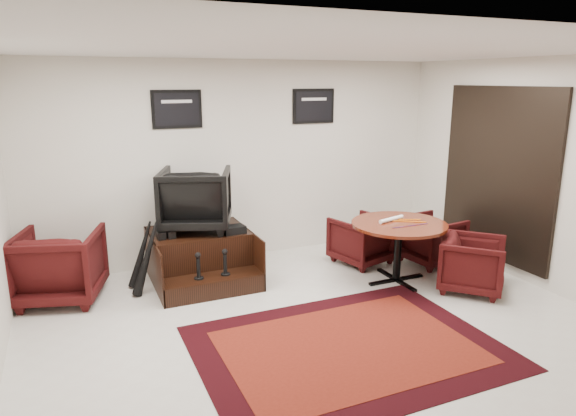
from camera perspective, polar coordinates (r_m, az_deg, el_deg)
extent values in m
plane|color=beige|center=(5.55, 3.77, -13.05)|extent=(6.00, 6.00, 0.00)
cube|color=silver|center=(7.33, -5.05, 5.19)|extent=(6.00, 0.02, 2.80)
cube|color=silver|center=(3.17, 25.56, -8.25)|extent=(6.00, 0.02, 2.80)
cube|color=silver|center=(6.96, 26.54, 3.27)|extent=(0.02, 5.00, 2.80)
cube|color=white|center=(4.95, 4.31, 17.19)|extent=(6.00, 5.00, 0.02)
cube|color=black|center=(7.41, 22.22, 3.50)|extent=(0.05, 1.90, 2.30)
cube|color=black|center=(7.41, 22.16, 3.50)|extent=(0.02, 1.72, 2.12)
cube|color=black|center=(7.41, 22.19, 3.50)|extent=(0.03, 0.05, 2.12)
cube|color=black|center=(7.00, -12.25, 10.68)|extent=(0.66, 0.03, 0.50)
cube|color=black|center=(6.99, -12.22, 10.67)|extent=(0.58, 0.01, 0.42)
cube|color=silver|center=(6.98, -12.26, 11.49)|extent=(0.40, 0.00, 0.04)
cube|color=black|center=(7.66, 2.84, 11.24)|extent=(0.66, 0.03, 0.50)
cube|color=black|center=(7.64, 2.91, 11.24)|extent=(0.58, 0.01, 0.42)
cube|color=silver|center=(7.63, 2.93, 11.99)|extent=(0.40, 0.00, 0.04)
cube|color=black|center=(5.19, 6.64, -15.15)|extent=(2.88, 2.16, 0.01)
cube|color=#54140C|center=(5.18, 6.65, -15.09)|extent=(2.36, 1.64, 0.01)
cube|color=black|center=(6.83, -9.86, -5.01)|extent=(1.23, 0.91, 0.64)
cube|color=black|center=(6.32, -8.37, -8.53)|extent=(1.23, 0.36, 0.23)
cube|color=black|center=(6.55, -14.69, -6.10)|extent=(0.02, 1.28, 0.64)
cube|color=black|center=(6.82, -4.49, -4.86)|extent=(0.02, 1.28, 0.64)
cylinder|color=black|center=(6.24, -9.88, -7.68)|extent=(0.11, 0.11, 0.02)
cylinder|color=black|center=(6.19, -9.93, -6.56)|extent=(0.04, 0.04, 0.24)
sphere|color=black|center=(6.14, -9.99, -5.21)|extent=(0.07, 0.07, 0.07)
cylinder|color=black|center=(6.32, -6.97, -7.29)|extent=(0.11, 0.11, 0.02)
cylinder|color=black|center=(6.27, -7.00, -6.19)|extent=(0.04, 0.04, 0.24)
sphere|color=black|center=(6.22, -7.04, -4.85)|extent=(0.07, 0.07, 0.07)
imported|color=black|center=(6.67, -10.24, 1.32)|extent=(1.09, 1.06, 0.89)
cube|color=black|center=(6.50, -13.99, -2.83)|extent=(0.09, 0.25, 0.09)
cube|color=black|center=(6.52, -12.96, -2.72)|extent=(0.09, 0.25, 0.09)
cube|color=black|center=(6.52, -6.05, -2.40)|extent=(0.29, 0.21, 0.10)
imported|color=black|center=(6.57, -24.07, -5.52)|extent=(1.11, 1.07, 0.93)
cylinder|color=#431309|center=(6.60, 12.24, -1.77)|extent=(1.19, 1.19, 0.04)
cylinder|color=black|center=(6.71, 12.08, -4.79)|extent=(0.10, 0.10, 0.70)
cube|color=black|center=(6.84, 11.92, -7.80)|extent=(0.80, 0.06, 0.03)
cube|color=black|center=(6.84, 11.92, -7.80)|extent=(0.06, 0.80, 0.03)
imported|color=black|center=(7.30, 8.18, -3.26)|extent=(0.87, 0.83, 0.74)
imported|color=black|center=(7.50, 15.64, -3.17)|extent=(0.77, 0.80, 0.74)
imported|color=black|center=(6.68, 19.83, -5.63)|extent=(0.99, 0.99, 0.74)
cylinder|color=white|center=(6.64, 11.41, -1.23)|extent=(0.42, 0.16, 0.05)
cylinder|color=orange|center=(6.66, 13.16, -1.46)|extent=(0.39, 0.25, 0.01)
cylinder|color=orange|center=(6.74, 12.66, -1.25)|extent=(0.41, 0.20, 0.01)
cylinder|color=#4C1933|center=(6.36, 11.89, -2.15)|extent=(0.10, 0.02, 0.01)
cylinder|color=#4C1933|center=(6.39, 12.33, -2.09)|extent=(0.10, 0.02, 0.01)
cylinder|color=#4C1933|center=(6.42, 12.77, -2.02)|extent=(0.10, 0.02, 0.01)
cylinder|color=#4C1933|center=(6.46, 13.20, -1.96)|extent=(0.10, 0.02, 0.01)
cylinder|color=#4C1933|center=(6.49, 13.62, -1.90)|extent=(0.10, 0.02, 0.01)
cylinder|color=#4C1933|center=(6.53, 14.04, -1.84)|extent=(0.10, 0.02, 0.01)
cylinder|color=#4C1933|center=(6.57, 14.46, -1.77)|extent=(0.10, 0.02, 0.01)
cylinder|color=#4C1933|center=(6.60, 14.87, -1.71)|extent=(0.10, 0.02, 0.01)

